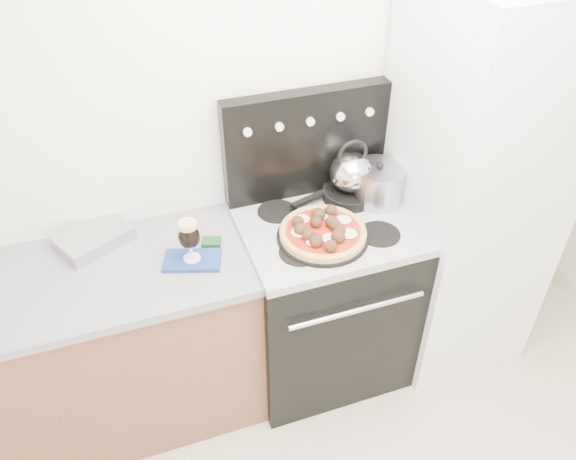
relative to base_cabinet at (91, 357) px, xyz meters
name	(u,v)px	position (x,y,z in m)	size (l,w,h in m)	color
room_shell	(425,315)	(1.02, -0.91, 0.82)	(3.52, 3.01, 2.52)	beige
base_cabinet	(91,357)	(0.00, 0.00, 0.00)	(1.45, 0.60, 0.86)	brown
countertop	(66,283)	(0.00, 0.00, 0.45)	(1.48, 0.63, 0.04)	gray
stove_body	(323,300)	(1.10, -0.02, 0.01)	(0.76, 0.65, 0.88)	black
cooktop	(327,226)	(1.10, -0.02, 0.47)	(0.76, 0.65, 0.04)	#ADADB2
backguard	(306,143)	(1.10, 0.25, 0.74)	(0.76, 0.08, 0.50)	black
fridge	(468,190)	(1.80, -0.05, 0.52)	(0.64, 0.68, 1.90)	silver
foil_sheet	(93,237)	(0.13, 0.20, 0.50)	(0.29, 0.21, 0.06)	silver
oven_mitt	(192,260)	(0.50, -0.06, 0.48)	(0.23, 0.13, 0.02)	navy
beer_glass	(190,241)	(0.50, -0.06, 0.58)	(0.09, 0.09, 0.19)	black
pizza_pan	(323,237)	(1.05, -0.12, 0.50)	(0.39, 0.39, 0.01)	black
pizza	(323,231)	(1.05, -0.12, 0.53)	(0.37, 0.37, 0.05)	#CA8740
skillet	(349,194)	(1.28, 0.12, 0.51)	(0.25, 0.25, 0.04)	#252424
tea_kettle	(351,170)	(1.28, 0.12, 0.64)	(0.20, 0.20, 0.22)	silver
stock_pot	(378,185)	(1.39, 0.06, 0.57)	(0.23, 0.23, 0.17)	#AAA6BC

